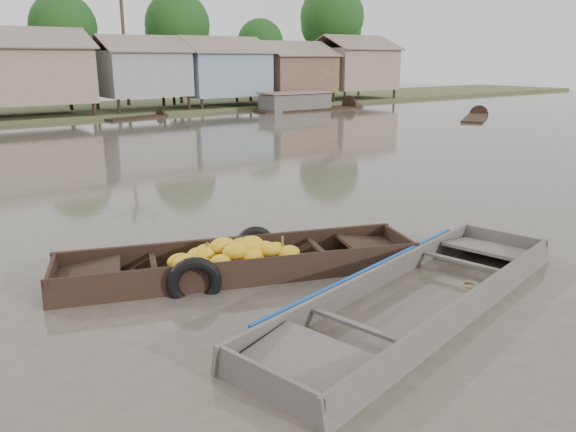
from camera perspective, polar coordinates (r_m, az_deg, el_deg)
ground at (r=9.75m, az=-0.74°, el=-5.93°), size 120.00×120.00×0.00m
riverbank at (r=40.12m, az=-24.91°, el=13.59°), size 120.00×12.47×10.22m
banana_boat at (r=9.77m, az=-5.57°, el=-4.76°), size 6.36×3.50×0.90m
viewer_boat at (r=8.79m, az=12.94°, el=-8.56°), size 6.92×3.15×0.54m
distant_boats at (r=36.21m, az=-7.94°, el=10.24°), size 49.34×15.43×1.38m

